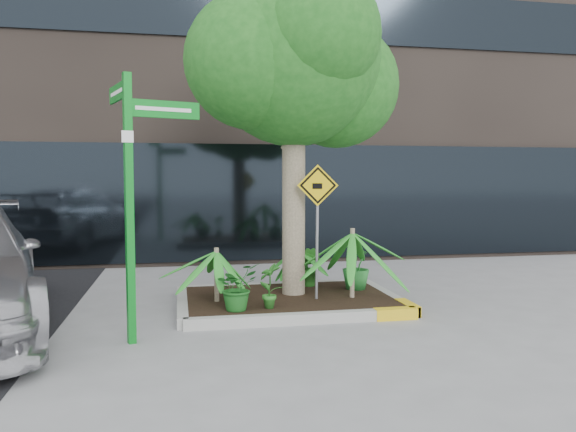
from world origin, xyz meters
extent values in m
plane|color=gray|center=(0.00, 0.00, 0.00)|extent=(80.00, 80.00, 0.00)
cube|color=#9E9E99|center=(0.20, 1.40, 0.07)|extent=(3.20, 0.15, 0.15)
cube|color=#9E9E99|center=(0.20, -0.80, 0.07)|extent=(3.20, 0.15, 0.15)
cube|color=#9E9E99|center=(-1.40, 0.30, 0.07)|extent=(0.15, 2.20, 0.15)
cube|color=#9E9E99|center=(1.80, 0.30, 0.07)|extent=(0.15, 2.20, 0.15)
cube|color=yellow|center=(1.50, -0.80, 0.07)|extent=(0.60, 0.17, 0.15)
cube|color=black|center=(0.20, 0.30, 0.12)|extent=(3.05, 2.05, 0.06)
cylinder|color=tan|center=(0.32, 0.48, 1.66)|extent=(0.35, 0.35, 3.33)
cylinder|color=tan|center=(0.43, 0.48, 2.88)|extent=(0.63, 0.18, 1.08)
sphere|color=#1A5518|center=(0.32, 0.48, 3.77)|extent=(2.66, 2.66, 2.66)
sphere|color=#1A5518|center=(1.10, 0.81, 3.44)|extent=(2.00, 2.00, 2.00)
sphere|color=#1A5518|center=(-0.35, 0.26, 3.66)|extent=(2.00, 2.00, 2.00)
sphere|color=#1A5518|center=(0.54, -0.19, 3.99)|extent=(1.77, 1.77, 1.77)
sphere|color=#1A5518|center=(-0.01, 1.03, 4.21)|extent=(1.88, 1.88, 1.88)
cylinder|color=tan|center=(1.13, 0.03, 0.68)|extent=(0.07, 0.07, 1.05)
cylinder|color=tan|center=(-0.90, 0.15, 0.55)|extent=(0.07, 0.07, 0.79)
cylinder|color=tan|center=(0.52, 1.07, 0.49)|extent=(0.07, 0.07, 0.68)
imported|color=#18561A|center=(-0.67, -0.45, 0.47)|extent=(0.81, 0.81, 0.64)
imported|color=#217029|center=(1.38, 0.62, 0.55)|extent=(0.56, 0.56, 0.80)
imported|color=#297323|center=(-0.21, -0.42, 0.47)|extent=(0.47, 0.47, 0.64)
imported|color=#246A1E|center=(0.71, 0.98, 0.48)|extent=(0.51, 0.51, 0.66)
cube|color=#0B791D|center=(-2.00, -1.25, 1.59)|extent=(0.11, 0.11, 3.17)
cube|color=#0B791D|center=(-1.59, -1.11, 2.78)|extent=(0.85, 0.30, 0.20)
cube|color=#0B791D|center=(-2.14, -0.84, 3.00)|extent=(0.30, 0.85, 0.20)
cube|color=white|center=(-1.59, -1.13, 2.78)|extent=(0.65, 0.22, 0.05)
cube|color=white|center=(-2.15, -0.84, 3.00)|extent=(0.22, 0.65, 0.05)
cube|color=white|center=(-2.00, -1.30, 2.44)|extent=(0.13, 0.05, 0.14)
cylinder|color=slate|center=(0.59, 0.07, 1.07)|extent=(0.09, 0.15, 1.84)
cube|color=yellow|center=(0.59, 0.05, 1.85)|extent=(0.57, 0.26, 0.62)
cube|color=black|center=(0.59, 0.04, 1.85)|extent=(0.51, 0.22, 0.55)
cube|color=yellow|center=(0.59, 0.03, 1.85)|extent=(0.43, 0.19, 0.47)
cube|color=black|center=(0.58, 0.03, 1.84)|extent=(0.13, 0.06, 0.08)
camera|label=1|loc=(-1.44, -8.02, 1.97)|focal=35.00mm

